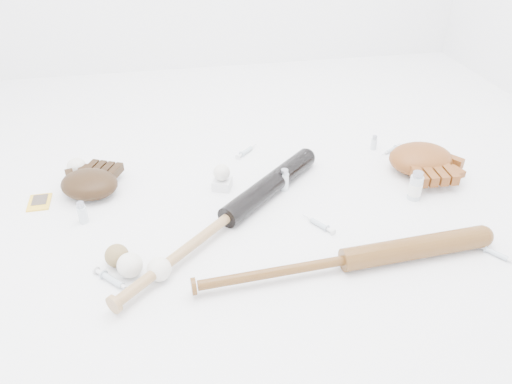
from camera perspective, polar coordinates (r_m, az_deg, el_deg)
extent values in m
plane|color=white|center=(1.65, -1.00, -3.22)|extent=(3.00, 3.00, 0.00)
cube|color=gold|center=(1.88, -23.52, -1.08)|extent=(0.07, 0.10, 0.01)
cube|color=white|center=(1.80, -3.88, 0.94)|extent=(0.08, 0.08, 0.04)
sphere|color=silver|center=(1.77, -3.94, 2.24)|extent=(0.06, 0.06, 0.06)
sphere|color=silver|center=(1.46, -14.22, -8.12)|extent=(0.07, 0.07, 0.07)
sphere|color=silver|center=(1.98, -19.81, 2.68)|extent=(0.07, 0.07, 0.07)
sphere|color=silver|center=(1.44, -11.01, -8.67)|extent=(0.07, 0.07, 0.07)
sphere|color=olive|center=(1.51, -15.62, -7.02)|extent=(0.07, 0.07, 0.07)
cylinder|color=silver|center=(1.91, 5.35, 3.58)|extent=(0.03, 0.03, 0.07)
cylinder|color=silver|center=(2.10, 13.34, 5.53)|extent=(0.02, 0.02, 0.06)
cylinder|color=silver|center=(1.78, 3.25, 1.42)|extent=(0.03, 0.03, 0.08)
cylinder|color=silver|center=(1.81, 17.80, 0.71)|extent=(0.05, 0.05, 0.11)
cylinder|color=silver|center=(1.71, -19.25, -2.21)|extent=(0.03, 0.03, 0.08)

